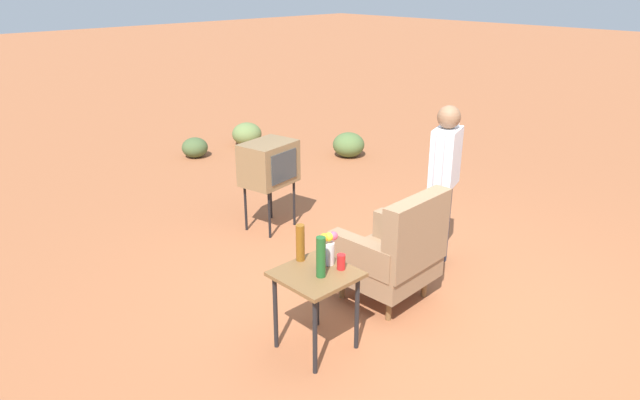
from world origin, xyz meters
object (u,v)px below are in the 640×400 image
at_px(armchair, 394,252).
at_px(bottle_tall_amber, 300,243).
at_px(flower_vase, 329,247).
at_px(soda_can_blue, 320,262).
at_px(side_table, 316,284).
at_px(soda_can_red, 341,262).
at_px(person_standing, 444,177).
at_px(tv_on_stand, 269,164).
at_px(bottle_wine_green, 321,257).

bearing_deg(armchair, bottle_tall_amber, -12.52).
distance_m(bottle_tall_amber, flower_vase, 0.23).
bearing_deg(bottle_tall_amber, flower_vase, 119.81).
bearing_deg(bottle_tall_amber, soda_can_blue, 91.64).
bearing_deg(side_table, soda_can_red, 152.66).
bearing_deg(person_standing, tv_on_stand, -70.90).
xyz_separation_m(tv_on_stand, soda_can_red, (1.04, 2.15, -0.05)).
xyz_separation_m(person_standing, bottle_tall_amber, (1.82, -0.06, -0.12)).
bearing_deg(armchair, flower_vase, -0.34).
bearing_deg(soda_can_blue, bottle_tall_amber, -88.36).
bearing_deg(soda_can_blue, person_standing, -175.03).
height_order(armchair, bottle_wine_green, armchair).
relative_size(bottle_wine_green, flower_vase, 1.21).
bearing_deg(soda_can_red, armchair, -171.38).
distance_m(person_standing, flower_vase, 1.71).
xyz_separation_m(person_standing, flower_vase, (1.70, 0.14, -0.12)).
xyz_separation_m(soda_can_red, bottle_tall_amber, (0.12, -0.33, 0.09)).
xyz_separation_m(armchair, flower_vase, (0.81, -0.00, 0.32)).
relative_size(tv_on_stand, soda_can_red, 8.44).
relative_size(armchair, soda_can_red, 8.69).
bearing_deg(tv_on_stand, bottle_tall_amber, 57.41).
height_order(soda_can_red, bottle_wine_green, bottle_wine_green).
height_order(person_standing, flower_vase, person_standing).
height_order(side_table, bottle_wine_green, bottle_wine_green).
xyz_separation_m(side_table, bottle_tall_amber, (-0.05, -0.23, 0.25)).
relative_size(armchair, person_standing, 0.65).
bearing_deg(bottle_wine_green, side_table, -101.05).
xyz_separation_m(bottle_tall_amber, flower_vase, (-0.11, 0.20, -0.00)).
height_order(person_standing, bottle_wine_green, person_standing).
distance_m(side_table, bottle_tall_amber, 0.35).
xyz_separation_m(tv_on_stand, bottle_tall_amber, (1.17, 1.82, 0.04)).
height_order(bottle_wine_green, soda_can_blue, bottle_wine_green).
distance_m(tv_on_stand, bottle_wine_green, 2.46).
bearing_deg(soda_can_blue, side_table, 13.92).
bearing_deg(soda_can_red, soda_can_blue, -42.32).
distance_m(tv_on_stand, person_standing, 2.00).
relative_size(side_table, soda_can_blue, 5.49).
bearing_deg(tv_on_stand, person_standing, 109.10).
bearing_deg(side_table, tv_on_stand, -120.65).
relative_size(side_table, person_standing, 0.41).
height_order(side_table, soda_can_blue, soda_can_blue).
height_order(armchair, soda_can_red, armchair).
distance_m(armchair, side_table, 0.98).
xyz_separation_m(person_standing, bottle_wine_green, (1.89, 0.24, -0.11)).
xyz_separation_m(armchair, bottle_tall_amber, (0.92, -0.20, 0.32)).
height_order(bottle_wine_green, flower_vase, bottle_wine_green).
distance_m(armchair, bottle_tall_amber, 1.00).
bearing_deg(flower_vase, bottle_wine_green, 29.11).
relative_size(tv_on_stand, bottle_wine_green, 3.22).
relative_size(person_standing, flower_vase, 6.19).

